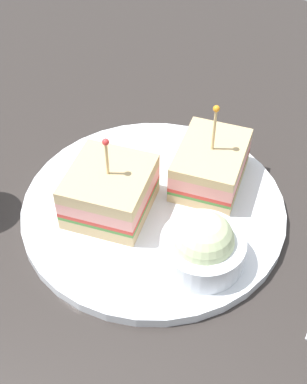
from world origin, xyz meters
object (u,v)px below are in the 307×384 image
(sandwich_half_back, at_px, (211,165))
(coleslaw_bowl, at_px, (203,246))
(plate, at_px, (154,209))
(sandwich_half_front, at_px, (110,191))

(sandwich_half_back, height_order, coleslaw_bowl, sandwich_half_back)
(plate, relative_size, coleslaw_bowl, 3.45)
(sandwich_half_front, relative_size, sandwich_half_back, 0.98)
(sandwich_half_back, bearing_deg, coleslaw_bowl, -57.75)
(coleslaw_bowl, bearing_deg, sandwich_half_back, 122.25)
(plate, xyz_separation_m, sandwich_half_front, (-0.03, -0.03, 0.03))
(plate, height_order, sandwich_half_front, sandwich_half_front)
(sandwich_half_front, height_order, coleslaw_bowl, sandwich_half_front)
(sandwich_half_back, relative_size, coleslaw_bowl, 1.37)
(plate, bearing_deg, sandwich_half_front, -133.90)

